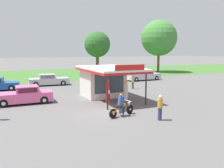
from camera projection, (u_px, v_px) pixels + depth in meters
ground_plane at (109, 112)px, 16.99m from camera, size 300.00×300.00×0.00m
grass_verge_strip at (44, 75)px, 43.93m from camera, size 120.00×24.00×0.01m
service_station_kiosk at (104, 79)px, 22.48m from camera, size 4.36×7.52×3.42m
gas_pump_nearside at (108, 93)px, 19.68m from camera, size 0.44×0.44×2.06m
gas_pump_offside at (126, 92)px, 20.42m from camera, size 0.44×0.44×1.89m
motorcycle_with_rider at (121, 107)px, 15.91m from camera, size 2.21×0.94×1.58m
featured_classic_sedan at (24, 96)px, 19.71m from camera, size 4.85×1.98×1.50m
parked_car_second_row_spare at (106, 78)px, 31.88m from camera, size 5.11×2.75×1.52m
parked_car_back_row_left at (143, 76)px, 35.45m from camera, size 5.66×2.14×1.59m
parked_car_back_row_centre_left at (49, 80)px, 30.21m from camera, size 5.30×2.37×1.46m
bystander_admiring_sedan at (133, 82)px, 27.35m from camera, size 0.34×0.34×1.56m
bystander_leaning_by_kiosk at (160, 107)px, 14.91m from camera, size 0.34×0.34×1.65m
tree_oak_centre at (159, 38)px, 48.54m from camera, size 7.49×7.49×10.89m
tree_oak_right at (97, 44)px, 46.59m from camera, size 5.22×5.22×8.40m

